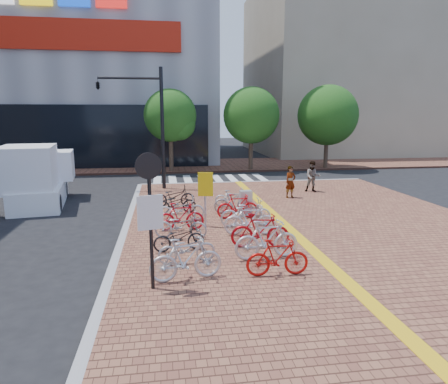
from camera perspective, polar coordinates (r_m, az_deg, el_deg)
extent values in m
plane|color=black|center=(13.12, 2.91, -8.11)|extent=(120.00, 120.00, 0.00)
cube|color=brown|center=(9.95, 27.06, -15.43)|extent=(14.00, 34.00, 0.15)
cube|color=gold|center=(9.40, 21.93, -16.03)|extent=(0.40, 34.00, 0.01)
cube|color=gray|center=(8.45, -18.78, -19.69)|extent=(0.25, 34.00, 0.15)
cube|color=gray|center=(25.12, 4.24, 1.37)|extent=(14.00, 0.25, 0.15)
cube|color=brown|center=(33.50, -4.18, 3.82)|extent=(70.00, 8.00, 0.15)
cube|color=gray|center=(47.17, -27.01, 21.83)|extent=(36.00, 24.00, 28.00)
cube|color=gray|center=(48.88, 17.02, 16.16)|extent=(20.00, 18.00, 18.00)
cube|color=silver|center=(26.50, -9.50, 1.61)|extent=(0.50, 4.00, 0.01)
cube|color=silver|center=(26.50, -7.34, 1.67)|extent=(0.50, 4.00, 0.01)
cube|color=silver|center=(26.54, -5.18, 1.73)|extent=(0.50, 4.00, 0.01)
cube|color=silver|center=(26.61, -3.03, 1.78)|extent=(0.50, 4.00, 0.01)
cube|color=silver|center=(26.72, -0.90, 1.84)|extent=(0.50, 4.00, 0.01)
cube|color=silver|center=(26.87, 1.22, 1.89)|extent=(0.50, 4.00, 0.01)
cube|color=silver|center=(27.05, 3.31, 1.93)|extent=(0.50, 4.00, 0.01)
cube|color=silver|center=(27.27, 5.37, 1.98)|extent=(0.50, 4.00, 0.01)
cylinder|color=#38281E|center=(29.78, -7.56, 5.50)|extent=(0.32, 0.32, 2.60)
sphere|color=#194714|center=(29.64, -7.70, 10.80)|extent=(3.80, 3.80, 3.80)
sphere|color=#194714|center=(29.37, -6.47, 9.65)|extent=(2.40, 2.40, 2.40)
cylinder|color=#38281E|center=(30.48, 3.84, 5.70)|extent=(0.32, 0.32, 2.60)
sphere|color=#194714|center=(30.34, 3.91, 10.88)|extent=(4.20, 4.20, 4.20)
sphere|color=#194714|center=(30.19, 5.15, 9.72)|extent=(2.40, 2.40, 2.40)
cylinder|color=#38281E|center=(32.29, 14.36, 5.68)|extent=(0.32, 0.32, 2.60)
sphere|color=#194714|center=(32.16, 14.60, 10.56)|extent=(4.60, 4.60, 4.60)
sphere|color=#194714|center=(32.13, 15.75, 9.43)|extent=(2.40, 2.40, 2.40)
imported|color=silver|center=(10.25, -5.46, -9.53)|extent=(1.93, 0.83, 1.13)
imported|color=#A8A8AD|center=(11.43, -5.35, -8.02)|extent=(1.71, 0.80, 0.87)
imported|color=black|center=(12.44, -6.44, -6.50)|extent=(1.65, 0.78, 0.84)
imported|color=#A6A5AA|center=(13.59, -6.21, -4.74)|extent=(1.89, 0.98, 0.94)
imported|color=red|center=(14.54, -6.25, -3.50)|extent=(1.72, 0.52, 1.03)
imported|color=silver|center=(15.76, -6.25, -2.42)|extent=(1.93, 0.78, 0.99)
imported|color=black|center=(17.03, -6.85, -1.58)|extent=(1.77, 0.80, 0.90)
imported|color=black|center=(18.18, -7.19, -0.62)|extent=(1.89, 0.68, 0.99)
imported|color=#B9110D|center=(10.60, 7.65, -9.25)|extent=(1.67, 0.51, 1.00)
imported|color=silver|center=(11.71, 6.11, -6.77)|extent=(1.99, 0.76, 1.17)
imported|color=#A00B13|center=(12.65, 5.19, -5.51)|extent=(1.91, 0.79, 1.11)
imported|color=silver|center=(13.91, 3.72, -3.98)|extent=(1.87, 0.67, 1.10)
imported|color=#B9B8BD|center=(15.02, 3.14, -2.98)|extent=(1.99, 0.79, 1.03)
imported|color=red|center=(16.11, 1.96, -2.04)|extent=(1.68, 0.48, 1.01)
imported|color=#A1A2A6|center=(17.01, 1.28, -1.34)|extent=(1.69, 0.60, 1.00)
imported|color=silver|center=(18.18, 1.26, -0.76)|extent=(1.67, 0.70, 0.85)
imported|color=gray|center=(20.31, 9.47, 1.43)|extent=(0.68, 0.55, 1.60)
imported|color=#454658|center=(22.11, 12.56, 2.17)|extent=(0.94, 0.81, 1.66)
cube|color=silver|center=(16.49, 3.12, -1.63)|extent=(0.50, 0.38, 1.07)
cylinder|color=#B7B7BC|center=(14.88, -2.70, -1.17)|extent=(0.09, 0.09, 2.01)
cube|color=yellow|center=(14.71, -2.70, 1.12)|extent=(0.56, 0.16, 0.89)
cylinder|color=black|center=(9.57, -10.44, -4.41)|extent=(0.11, 0.11, 3.28)
cylinder|color=black|center=(9.23, -10.75, 3.68)|extent=(0.60, 0.19, 0.61)
cube|color=silver|center=(9.43, -10.51, -2.92)|extent=(0.59, 0.18, 0.82)
cylinder|color=black|center=(22.57, -8.78, 8.85)|extent=(0.20, 0.20, 6.65)
cylinder|color=black|center=(22.70, -13.35, 15.56)|extent=(3.32, 0.13, 0.13)
imported|color=black|center=(22.86, -17.60, 14.48)|extent=(0.29, 1.38, 0.55)
cube|color=white|center=(21.13, -24.76, -0.32)|extent=(2.85, 5.28, 1.00)
cube|color=white|center=(22.37, -24.55, 3.47)|extent=(2.41, 2.41, 1.45)
cube|color=white|center=(20.04, -25.41, 3.11)|extent=(2.67, 3.42, 2.01)
cylinder|color=black|center=(23.03, -26.51, 0.12)|extent=(0.36, 0.81, 0.78)
cylinder|color=black|center=(19.58, -28.14, -1.79)|extent=(0.36, 0.81, 0.78)
cylinder|color=black|center=(22.79, -21.81, 0.39)|extent=(0.36, 0.81, 0.78)
cylinder|color=black|center=(19.30, -22.62, -1.49)|extent=(0.36, 0.81, 0.78)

